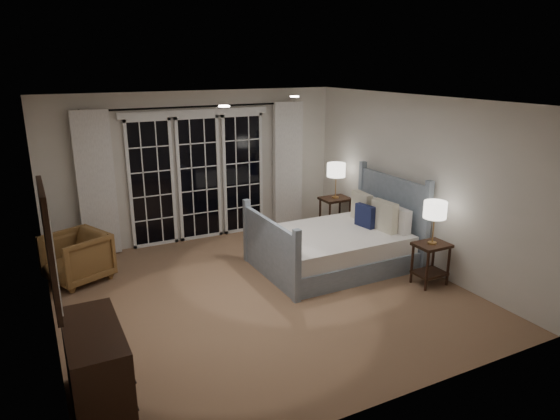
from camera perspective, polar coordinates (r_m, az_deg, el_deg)
name	(u,v)px	position (r m, az deg, el deg)	size (l,w,h in m)	color
floor	(262,293)	(6.69, -2.10, -9.50)	(5.00, 5.00, 0.00)	#836346
ceiling	(260,101)	(6.03, -2.35, 12.36)	(5.00, 5.00, 0.00)	silver
wall_left	(42,233)	(5.71, -25.60, -2.34)	(0.02, 5.00, 2.50)	beige
wall_right	(415,182)	(7.61, 15.13, 3.15)	(0.02, 5.00, 2.50)	beige
wall_back	(198,167)	(8.52, -9.38, 4.91)	(5.00, 0.02, 2.50)	beige
wall_front	(389,276)	(4.24, 12.34, -7.35)	(5.00, 0.02, 2.50)	beige
french_doors	(199,176)	(8.51, -9.24, 3.80)	(2.50, 0.04, 2.20)	black
curtain_rod	(197,107)	(8.28, -9.48, 11.57)	(0.03, 0.03, 3.50)	black
curtain_left	(96,185)	(8.09, -20.25, 2.74)	(0.55, 0.10, 2.25)	white
curtain_right	(288,165)	(9.06, 0.89, 5.17)	(0.55, 0.10, 2.25)	white
downlight_a	(294,97)	(6.92, 1.67, 12.83)	(0.12, 0.12, 0.01)	white
downlight_b	(224,106)	(5.43, -6.40, 11.70)	(0.12, 0.12, 0.01)	white
bed	(337,245)	(7.50, 6.54, -3.96)	(2.17, 1.55, 1.26)	#8893A5
nightstand_left	(431,258)	(7.11, 16.85, -5.24)	(0.45, 0.36, 0.59)	black
nightstand_right	(335,210)	(8.88, 6.29, 0.02)	(0.50, 0.40, 0.65)	black
lamp_left	(435,210)	(6.90, 17.31, -0.03)	(0.30, 0.30, 0.59)	tan
lamp_right	(336,170)	(8.70, 6.44, 4.53)	(0.32, 0.32, 0.62)	tan
armchair	(77,257)	(7.47, -22.20, -5.04)	(0.74, 0.76, 0.69)	brown
dresser	(97,369)	(4.81, -20.19, -16.66)	(0.47, 1.09, 0.77)	black
mirror	(50,248)	(4.29, -24.84, -3.94)	(0.05, 0.85, 1.00)	black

